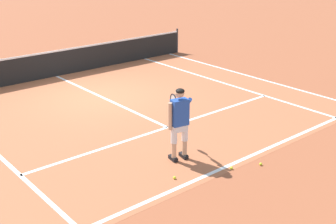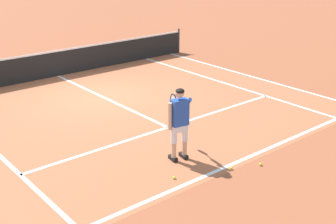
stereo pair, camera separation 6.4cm
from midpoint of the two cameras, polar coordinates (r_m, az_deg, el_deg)
ground_plane at (r=14.67m, az=-8.36°, el=1.99°), size 80.00×80.00×0.00m
court_inner_surface at (r=13.51m, az=-5.09°, el=0.47°), size 10.98×9.37×0.00m
line_baseline at (r=10.43m, az=9.25°, el=-6.15°), size 10.98×0.10×0.01m
line_service at (r=12.09m, az=0.12°, el=-1.95°), size 8.23×0.10×0.01m
line_centre_service at (r=14.53m, az=-7.99°, el=1.83°), size 0.10×6.40×0.01m
line_singles_right at (r=16.07m, az=7.05°, el=3.75°), size 0.10×8.97×0.01m
line_doubles_right at (r=17.06m, az=10.25°, el=4.58°), size 0.10×8.97×0.01m
tennis_net at (r=17.09m, az=-13.83°, el=6.06°), size 11.96×0.08×1.07m
tennis_player at (r=9.99m, az=1.61°, el=-0.90°), size 0.80×1.07×1.71m
tennis_ball_near_feet at (r=9.55m, az=0.99°, el=-8.33°), size 0.07×0.07×0.07m
tennis_ball_by_baseline at (r=10.30m, az=11.85°, el=-6.52°), size 0.07×0.07×0.07m
tennis_ball_mid_court at (r=10.02m, az=8.22°, el=-7.08°), size 0.07×0.07×0.07m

